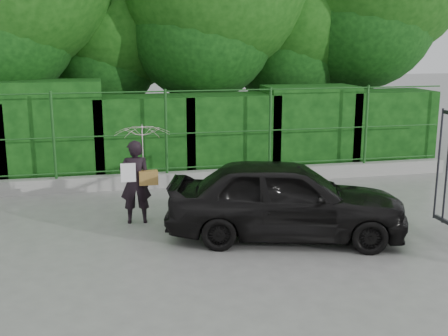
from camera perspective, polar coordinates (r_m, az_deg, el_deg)
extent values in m
plane|color=gray|center=(7.95, -4.80, -10.17)|extent=(80.00, 80.00, 0.00)
cube|color=#9E9E99|center=(12.16, -7.66, -1.27)|extent=(14.00, 0.25, 0.30)
cylinder|color=#1B4C1A|center=(11.95, -16.94, 3.17)|extent=(0.06, 0.06, 1.80)
cylinder|color=#1B4C1A|center=(11.98, -5.90, 3.70)|extent=(0.06, 0.06, 1.80)
cylinder|color=#1B4C1A|center=(12.45, 4.70, 4.07)|extent=(0.06, 0.06, 1.80)
cylinder|color=#1B4C1A|center=(13.30, 14.25, 4.29)|extent=(0.06, 0.06, 1.80)
cylinder|color=#1B4C1A|center=(12.10, -7.69, -0.13)|extent=(13.60, 0.03, 0.03)
cylinder|color=#1B4C1A|center=(11.95, -7.80, 3.38)|extent=(13.60, 0.03, 0.03)
cylinder|color=#1B4C1A|center=(11.84, -7.94, 7.68)|extent=(13.60, 0.03, 0.03)
cube|color=black|center=(12.95, -17.04, 3.54)|extent=(2.20, 1.20, 2.24)
cube|color=black|center=(12.97, -8.14, 3.14)|extent=(2.20, 1.20, 1.86)
cube|color=black|center=(13.26, 0.52, 3.50)|extent=(2.20, 1.20, 1.87)
cube|color=black|center=(13.83, 8.64, 4.07)|extent=(2.20, 1.20, 2.02)
cube|color=black|center=(14.67, 15.97, 3.93)|extent=(2.20, 1.20, 1.88)
cylinder|color=black|center=(14.63, -20.78, 8.75)|extent=(0.36, 0.36, 4.50)
cylinder|color=black|center=(15.83, -10.89, 7.33)|extent=(0.36, 0.36, 3.25)
sphere|color=#14470F|center=(15.76, -11.20, 14.40)|extent=(3.90, 3.90, 3.90)
cylinder|color=black|center=(15.07, -1.19, 9.20)|extent=(0.36, 0.36, 4.25)
cylinder|color=black|center=(16.43, 7.00, 8.11)|extent=(0.36, 0.36, 3.50)
sphere|color=#14470F|center=(16.39, 7.21, 15.44)|extent=(4.20, 4.20, 4.20)
cylinder|color=black|center=(16.80, 14.07, 10.06)|extent=(0.36, 0.36, 4.75)
cylinder|color=#27272D|center=(9.94, 21.72, 0.03)|extent=(0.04, 0.04, 1.90)
cylinder|color=#27272D|center=(10.14, 20.94, 0.34)|extent=(0.04, 0.04, 1.90)
imported|color=black|center=(9.73, -8.99, -1.41)|extent=(0.55, 0.38, 1.45)
imported|color=silver|center=(9.67, -8.24, 1.89)|extent=(0.95, 0.97, 0.87)
cube|color=olive|center=(9.65, -7.68, -0.98)|extent=(0.32, 0.15, 0.24)
cube|color=white|center=(9.56, -9.71, -0.47)|extent=(0.25, 0.02, 0.32)
imported|color=black|center=(8.98, 6.29, -3.12)|extent=(4.04, 2.50, 1.28)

